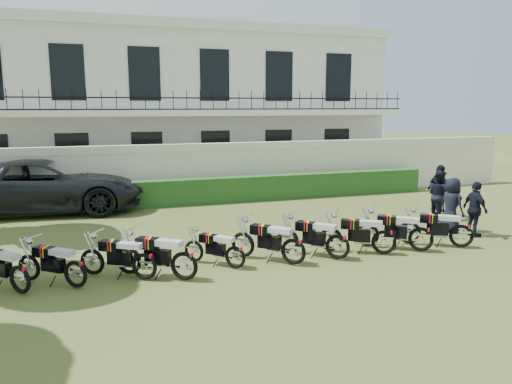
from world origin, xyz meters
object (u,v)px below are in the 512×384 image
(motorcycle_9, at_px, (462,230))
(officer_3, at_px, (451,205))
(officer_4, at_px, (439,195))
(motorcycle_6, at_px, (338,241))
(motorcycle_7, at_px, (384,236))
(motorcycle_0, at_px, (20,273))
(motorcycle_5, at_px, (294,245))
(motorcycle_1, at_px, (75,268))
(motorcycle_3, at_px, (184,259))
(motorcycle_4, at_px, (235,252))
(officer_2, at_px, (475,209))
(motorcycle_8, at_px, (421,233))
(motorcycle_2, at_px, (144,260))
(officer_5, at_px, (439,191))
(suv, at_px, (46,186))

(motorcycle_9, bearing_deg, officer_3, 3.86)
(officer_4, bearing_deg, officer_3, 152.49)
(motorcycle_6, height_order, motorcycle_7, motorcycle_7)
(motorcycle_0, height_order, motorcycle_7, motorcycle_7)
(motorcycle_0, bearing_deg, motorcycle_5, -44.79)
(motorcycle_1, height_order, motorcycle_7, motorcycle_7)
(motorcycle_7, xyz_separation_m, officer_3, (3.25, 1.44, 0.34))
(motorcycle_3, distance_m, motorcycle_4, 1.36)
(officer_2, bearing_deg, motorcycle_8, 111.96)
(motorcycle_6, bearing_deg, officer_2, -36.15)
(motorcycle_0, bearing_deg, motorcycle_2, -43.50)
(officer_3, xyz_separation_m, officer_5, (1.06, 1.90, 0.07))
(motorcycle_4, relative_size, officer_3, 0.75)
(motorcycle_9, bearing_deg, motorcycle_7, 121.65)
(motorcycle_5, xyz_separation_m, motorcycle_8, (3.60, -0.02, 0.00))
(motorcycle_3, distance_m, motorcycle_8, 6.29)
(motorcycle_3, relative_size, officer_3, 1.02)
(motorcycle_2, distance_m, officer_4, 10.40)
(motorcycle_8, bearing_deg, motorcycle_4, 126.18)
(motorcycle_2, distance_m, officer_3, 9.40)
(motorcycle_0, relative_size, motorcycle_8, 0.84)
(officer_4, height_order, officer_5, officer_5)
(motorcycle_1, bearing_deg, officer_3, -43.05)
(motorcycle_6, distance_m, officer_4, 6.03)
(motorcycle_3, distance_m, motorcycle_6, 3.91)
(motorcycle_2, relative_size, motorcycle_6, 1.11)
(motorcycle_4, relative_size, suv, 0.18)
(suv, distance_m, officer_5, 13.90)
(motorcycle_7, xyz_separation_m, officer_4, (3.95, 2.90, 0.34))
(motorcycle_3, height_order, motorcycle_7, motorcycle_3)
(motorcycle_7, distance_m, suv, 12.08)
(officer_3, bearing_deg, officer_5, -38.59)
(motorcycle_0, bearing_deg, motorcycle_1, -44.39)
(officer_4, bearing_deg, officer_5, -41.36)
(officer_2, xyz_separation_m, officer_3, (-0.30, 0.66, 0.02))
(suv, bearing_deg, motorcycle_8, -125.93)
(motorcycle_6, height_order, officer_4, officer_4)
(motorcycle_0, relative_size, motorcycle_6, 0.95)
(motorcycle_3, height_order, officer_5, officer_5)
(motorcycle_9, xyz_separation_m, officer_2, (1.21, 0.90, 0.32))
(motorcycle_3, distance_m, suv, 9.41)
(motorcycle_4, distance_m, motorcycle_8, 5.00)
(motorcycle_4, distance_m, motorcycle_7, 3.93)
(motorcycle_9, distance_m, officer_2, 1.54)
(motorcycle_7, bearing_deg, officer_5, -21.65)
(motorcycle_0, height_order, officer_2, officer_2)
(suv, bearing_deg, officer_4, -108.39)
(motorcycle_0, height_order, motorcycle_8, motorcycle_8)
(motorcycle_9, bearing_deg, motorcycle_0, 124.05)
(motorcycle_3, bearing_deg, motorcycle_0, 120.91)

